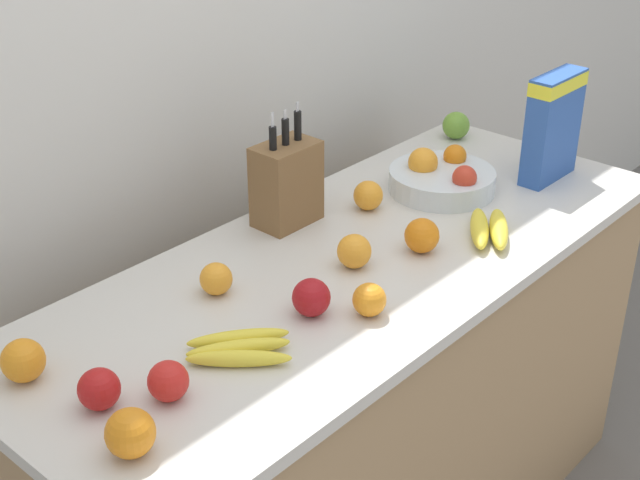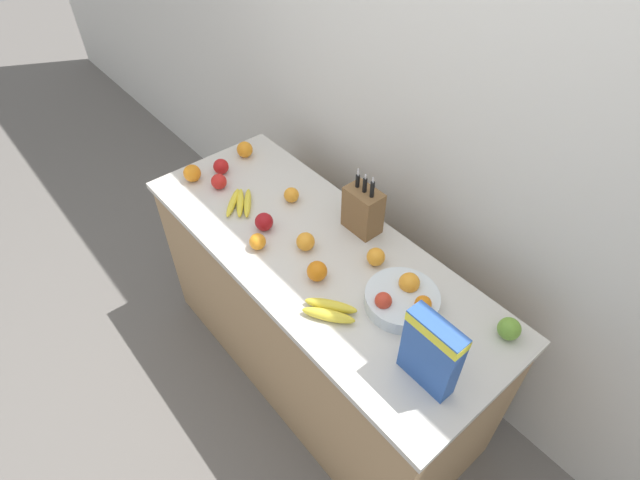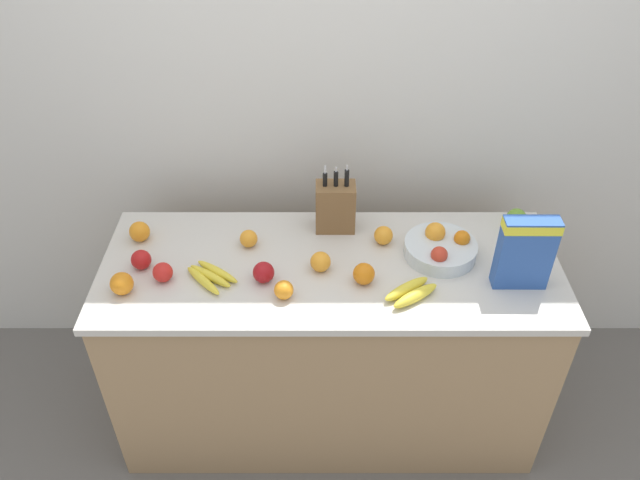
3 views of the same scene
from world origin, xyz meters
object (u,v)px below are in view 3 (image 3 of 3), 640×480
object	(u,v)px
banana_bunch_right	(410,292)
apple_by_knife_block	(263,272)
cereal_box	(525,250)
orange_front_right	(383,235)
orange_mid_right	(320,262)
orange_front_center	(363,274)
apple_rear	(140,260)
orange_back_center	(248,239)
knife_block	(335,206)
apple_middle	(516,218)
orange_near_bowl	(121,284)
fruit_bowl	(440,247)
banana_bunch_left	(210,276)
orange_mid_left	(283,290)
orange_front_left	(139,232)
apple_near_bananas	(162,272)

from	to	relation	value
banana_bunch_right	apple_by_knife_block	bearing A→B (deg)	170.77
banana_bunch_right	cereal_box	bearing A→B (deg)	9.79
cereal_box	orange_front_right	distance (m)	0.54
orange_mid_right	orange_front_center	xyz separation A→B (m)	(0.16, -0.07, 0.00)
cereal_box	banana_bunch_right	size ratio (longest dim) A/B	1.35
apple_rear	orange_back_center	xyz separation A→B (m)	(0.39, 0.13, -0.00)
knife_block	apple_by_knife_block	distance (m)	0.42
apple_middle	orange_near_bowl	size ratio (longest dim) A/B	0.97
cereal_box	orange_front_right	size ratio (longest dim) A/B	3.88
fruit_bowl	banana_bunch_left	world-z (taller)	fruit_bowl
apple_by_knife_block	orange_near_bowl	bearing A→B (deg)	-172.84
orange_near_bowl	orange_mid_left	distance (m)	0.58
orange_mid_right	cereal_box	bearing A→B (deg)	-6.19
banana_bunch_right	apple_middle	distance (m)	0.63
fruit_bowl	orange_mid_right	xyz separation A→B (m)	(-0.46, -0.09, 0.00)
banana_bunch_left	orange_back_center	world-z (taller)	orange_back_center
orange_front_left	knife_block	bearing A→B (deg)	6.03
cereal_box	orange_mid_left	xyz separation A→B (m)	(-0.85, -0.07, -0.12)
orange_mid_right	fruit_bowl	bearing A→B (deg)	10.77
orange_back_center	cereal_box	bearing A→B (deg)	-12.50
apple_middle	orange_mid_right	size ratio (longest dim) A/B	1.05
banana_bunch_right	apple_by_knife_block	distance (m)	0.54
knife_block	orange_near_bowl	bearing A→B (deg)	-153.30
cereal_box	orange_back_center	distance (m)	1.03
apple_middle	orange_front_right	size ratio (longest dim) A/B	1.08
banana_bunch_right	orange_back_center	bearing A→B (deg)	154.28
banana_bunch_right	apple_near_bananas	distance (m)	0.90
apple_near_bananas	orange_mid_left	distance (m)	0.46
cereal_box	apple_near_bananas	xyz separation A→B (m)	(-1.30, 0.02, -0.12)
apple_near_bananas	orange_mid_right	world-z (taller)	orange_mid_right
apple_middle	orange_mid_left	world-z (taller)	apple_middle
banana_bunch_right	apple_rear	size ratio (longest dim) A/B	2.85
orange_front_left	orange_mid_left	size ratio (longest dim) A/B	1.16
orange_front_left	orange_front_center	xyz separation A→B (m)	(0.87, -0.25, -0.00)
fruit_bowl	orange_back_center	distance (m)	0.74
banana_bunch_left	fruit_bowl	bearing A→B (deg)	9.31
cereal_box	orange_front_right	xyz separation A→B (m)	(-0.47, 0.24, -0.12)
orange_near_bowl	orange_front_left	distance (m)	0.30
apple_rear	apple_by_knife_block	distance (m)	0.47
orange_back_center	orange_front_right	size ratio (longest dim) A/B	0.93
banana_bunch_left	apple_rear	world-z (taller)	apple_rear
apple_rear	orange_mid_left	world-z (taller)	apple_rear
knife_block	orange_near_bowl	world-z (taller)	knife_block
banana_bunch_right	orange_back_center	world-z (taller)	orange_back_center
knife_block	apple_middle	xyz separation A→B (m)	(0.74, 0.01, -0.06)
apple_middle	cereal_box	bearing A→B (deg)	-102.36
knife_block	apple_rear	size ratio (longest dim) A/B	3.93
apple_middle	orange_near_bowl	distance (m)	1.56
orange_back_center	orange_front_center	distance (m)	0.49
orange_front_left	orange_back_center	bearing A→B (deg)	-4.94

